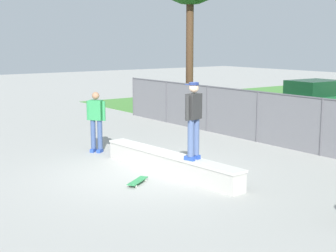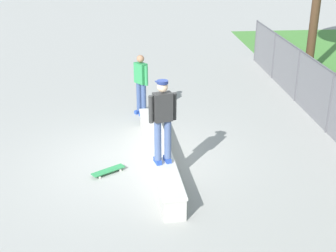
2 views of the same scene
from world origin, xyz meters
name	(u,v)px [view 1 (image 1 of 2)]	position (x,y,z in m)	size (l,w,h in m)	color
ground_plane	(143,176)	(0.00, 0.00, 0.00)	(80.00, 80.00, 0.00)	#9E9E99
concrete_ledge	(170,163)	(0.21, 0.67, 0.26)	(4.78, 0.77, 0.52)	#B7B5AD
skateboarder	(194,117)	(1.11, 0.70, 1.55)	(0.37, 0.58, 1.84)	#2647A5
skateboard	(138,181)	(0.54, -0.51, 0.07)	(0.60, 0.78, 0.09)	#2D8C4C
chainlink_fence	(287,119)	(0.00, 5.39, 0.93)	(17.71, 0.07, 1.70)	#4C4C51
car_green	(312,100)	(-3.32, 10.92, 0.84)	(2.17, 4.28, 1.66)	#1E6638
bystander	(96,119)	(-3.07, 0.38, 1.01)	(0.50, 0.43, 1.82)	#2647A5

